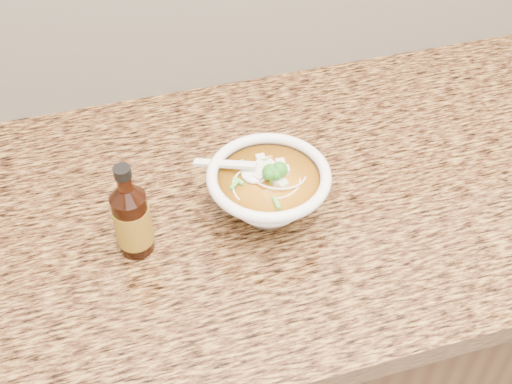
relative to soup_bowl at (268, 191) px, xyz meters
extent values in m
cube|color=#382010|center=(0.16, 0.04, -0.51)|extent=(4.00, 0.65, 0.86)
cube|color=olive|center=(0.16, 0.04, -0.06)|extent=(4.00, 0.68, 0.04)
cylinder|color=white|center=(0.00, 0.00, -0.04)|extent=(0.08, 0.08, 0.01)
torus|color=white|center=(0.00, 0.00, 0.03)|extent=(0.19, 0.19, 0.02)
torus|color=beige|center=(-0.01, -0.02, 0.03)|extent=(0.07, 0.07, 0.00)
torus|color=beige|center=(-0.02, -0.01, 0.03)|extent=(0.07, 0.07, 0.00)
torus|color=beige|center=(0.00, 0.01, 0.02)|extent=(0.08, 0.08, 0.00)
torus|color=beige|center=(-0.01, 0.00, 0.02)|extent=(0.12, 0.12, 0.00)
torus|color=beige|center=(0.01, 0.00, 0.02)|extent=(0.12, 0.12, 0.00)
torus|color=beige|center=(0.01, 0.01, 0.02)|extent=(0.12, 0.12, 0.00)
torus|color=beige|center=(0.00, 0.00, 0.02)|extent=(0.08, 0.08, 0.00)
torus|color=beige|center=(0.00, 0.00, 0.02)|extent=(0.10, 0.10, 0.00)
cube|color=silver|center=(0.01, -0.03, 0.03)|extent=(0.02, 0.02, 0.01)
cube|color=silver|center=(0.02, 0.00, 0.03)|extent=(0.01, 0.01, 0.01)
cube|color=silver|center=(-0.02, -0.03, 0.03)|extent=(0.02, 0.02, 0.01)
cube|color=silver|center=(0.04, 0.01, 0.03)|extent=(0.02, 0.02, 0.01)
cube|color=silver|center=(0.02, 0.02, 0.03)|extent=(0.02, 0.02, 0.01)
cube|color=silver|center=(0.03, 0.00, 0.03)|extent=(0.02, 0.02, 0.01)
cube|color=silver|center=(0.00, -0.01, 0.03)|extent=(0.02, 0.02, 0.02)
cube|color=silver|center=(0.02, 0.01, 0.03)|extent=(0.02, 0.02, 0.02)
cube|color=silver|center=(0.01, 0.01, 0.03)|extent=(0.02, 0.02, 0.02)
ellipsoid|color=#196014|center=(0.00, -0.01, 0.05)|extent=(0.04, 0.04, 0.03)
cylinder|color=#5ABA47|center=(0.05, 0.02, 0.03)|extent=(0.02, 0.02, 0.01)
cylinder|color=#5ABA47|center=(0.00, 0.04, 0.03)|extent=(0.02, 0.02, 0.01)
cylinder|color=#5ABA47|center=(0.04, 0.00, 0.03)|extent=(0.01, 0.02, 0.01)
cylinder|color=#5ABA47|center=(-0.01, 0.02, 0.03)|extent=(0.02, 0.02, 0.01)
cylinder|color=#5ABA47|center=(0.03, 0.04, 0.03)|extent=(0.02, 0.02, 0.01)
ellipsoid|color=white|center=(-0.02, 0.01, 0.03)|extent=(0.04, 0.04, 0.02)
cube|color=white|center=(-0.06, 0.04, 0.04)|extent=(0.09, 0.07, 0.03)
cylinder|color=black|center=(-0.21, -0.02, 0.01)|extent=(0.07, 0.07, 0.11)
cylinder|color=black|center=(-0.21, -0.02, 0.09)|extent=(0.03, 0.03, 0.02)
cylinder|color=black|center=(-0.21, -0.02, 0.11)|extent=(0.03, 0.03, 0.02)
cylinder|color=red|center=(-0.21, -0.02, 0.01)|extent=(0.07, 0.07, 0.07)
camera|label=1|loc=(-0.21, -0.66, 0.70)|focal=45.00mm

